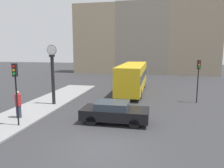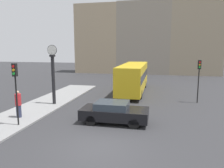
# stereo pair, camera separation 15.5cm
# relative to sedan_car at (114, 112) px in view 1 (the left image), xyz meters

# --- Properties ---
(ground_plane) EXTENTS (120.00, 120.00, 0.00)m
(ground_plane) POSITION_rel_sedan_car_xyz_m (-0.00, -3.60, -0.70)
(ground_plane) COLOR #2D2D30
(sidewalk_corner) EXTENTS (3.41, 18.16, 0.10)m
(sidewalk_corner) POSITION_rel_sedan_car_xyz_m (-6.59, 3.48, -0.64)
(sidewalk_corner) COLOR gray
(sidewalk_corner) RESTS_ON ground_plane
(building_row) EXTENTS (26.55, 5.00, 15.94)m
(building_row) POSITION_rel_sedan_car_xyz_m (0.63, 29.18, 6.35)
(building_row) COLOR tan
(building_row) RESTS_ON ground_plane
(sedan_car) EXTENTS (4.21, 1.90, 1.34)m
(sedan_car) POSITION_rel_sedan_car_xyz_m (0.00, 0.00, 0.00)
(sedan_car) COLOR black
(sedan_car) RESTS_ON ground_plane
(bus_distant) EXTENTS (2.38, 9.98, 3.00)m
(bus_distant) POSITION_rel_sedan_car_xyz_m (0.01, 10.12, 1.01)
(bus_distant) COLOR gold
(bus_distant) RESTS_ON ground_plane
(traffic_light_near) EXTENTS (0.26, 0.24, 3.70)m
(traffic_light_near) POSITION_rel_sedan_car_xyz_m (-5.50, -1.92, 2.07)
(traffic_light_near) COLOR black
(traffic_light_near) RESTS_ON sidewalk_corner
(traffic_light_far) EXTENTS (0.26, 0.24, 3.69)m
(traffic_light_far) POSITION_rel_sedan_car_xyz_m (6.01, 6.56, 1.95)
(traffic_light_far) COLOR black
(traffic_light_far) RESTS_ON ground_plane
(street_clock) EXTENTS (0.82, 0.35, 4.84)m
(street_clock) POSITION_rel_sedan_car_xyz_m (-5.78, 3.26, 1.87)
(street_clock) COLOR black
(street_clock) RESTS_ON sidewalk_corner
(pedestrian_red_top) EXTENTS (0.39, 0.39, 1.80)m
(pedestrian_red_top) POSITION_rel_sedan_car_xyz_m (-6.38, -0.60, 0.31)
(pedestrian_red_top) COLOR #2D334C
(pedestrian_red_top) RESTS_ON sidewalk_corner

